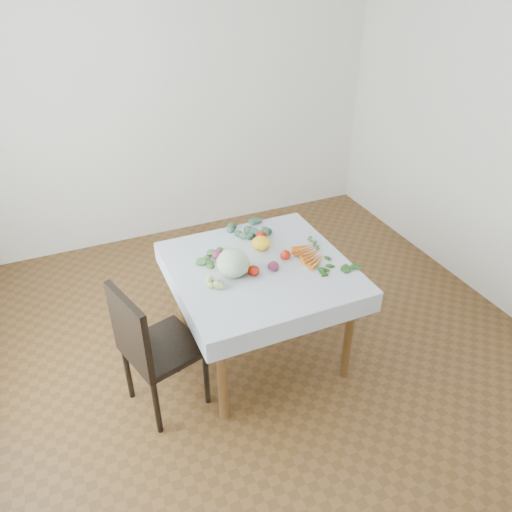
# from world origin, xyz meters

# --- Properties ---
(ground) EXTENTS (4.00, 4.00, 0.00)m
(ground) POSITION_xyz_m (0.00, 0.00, 0.00)
(ground) COLOR brown
(back_wall) EXTENTS (4.00, 0.04, 2.70)m
(back_wall) POSITION_xyz_m (0.00, 2.00, 1.35)
(back_wall) COLOR white
(back_wall) RESTS_ON ground
(table) EXTENTS (1.00, 1.00, 0.75)m
(table) POSITION_xyz_m (0.00, 0.00, 0.65)
(table) COLOR brown
(table) RESTS_ON ground
(tablecloth) EXTENTS (1.12, 1.12, 0.01)m
(tablecloth) POSITION_xyz_m (0.00, 0.00, 0.75)
(tablecloth) COLOR silver
(tablecloth) RESTS_ON table
(chair) EXTENTS (0.52, 0.52, 0.93)m
(chair) POSITION_xyz_m (-0.80, -0.19, 0.53)
(chair) COLOR black
(chair) RESTS_ON ground
(cabbage) EXTENTS (0.26, 0.26, 0.18)m
(cabbage) POSITION_xyz_m (-0.20, -0.03, 0.85)
(cabbage) COLOR #B6C6A6
(cabbage) RESTS_ON tablecloth
(tomato_a) EXTENTS (0.10, 0.10, 0.07)m
(tomato_a) POSITION_xyz_m (0.14, 0.29, 0.79)
(tomato_a) COLOR #AD1B0B
(tomato_a) RESTS_ON tablecloth
(tomato_b) EXTENTS (0.10, 0.10, 0.07)m
(tomato_b) POSITION_xyz_m (-0.08, -0.08, 0.79)
(tomato_b) COLOR #AD1B0B
(tomato_b) RESTS_ON tablecloth
(tomato_c) EXTENTS (0.09, 0.09, 0.07)m
(tomato_c) POSITION_xyz_m (-0.13, 0.05, 0.79)
(tomato_c) COLOR #AD1B0B
(tomato_c) RESTS_ON tablecloth
(tomato_d) EXTENTS (0.08, 0.08, 0.06)m
(tomato_d) POSITION_xyz_m (0.19, 0.01, 0.79)
(tomato_d) COLOR #AD1B0B
(tomato_d) RESTS_ON tablecloth
(heirloom_back) EXTENTS (0.16, 0.16, 0.09)m
(heirloom_back) POSITION_xyz_m (0.09, 0.19, 0.80)
(heirloom_back) COLOR #FFB01A
(heirloom_back) RESTS_ON tablecloth
(heirloom_front) EXTENTS (0.14, 0.14, 0.08)m
(heirloom_front) POSITION_xyz_m (-0.14, -0.02, 0.80)
(heirloom_front) COLOR #FFB01A
(heirloom_front) RESTS_ON tablecloth
(onion_a) EXTENTS (0.08, 0.08, 0.06)m
(onion_a) POSITION_xyz_m (-0.22, 0.20, 0.79)
(onion_a) COLOR #56182E
(onion_a) RESTS_ON tablecloth
(onion_b) EXTENTS (0.08, 0.08, 0.06)m
(onion_b) POSITION_xyz_m (0.06, -0.08, 0.79)
(onion_b) COLOR #56182E
(onion_b) RESTS_ON tablecloth
(tomatillo_cluster) EXTENTS (0.15, 0.10, 0.04)m
(tomatillo_cluster) POSITION_xyz_m (-0.36, -0.09, 0.78)
(tomatillo_cluster) COLOR #AFC672
(tomatillo_cluster) RESTS_ON tablecloth
(carrot_bunch) EXTENTS (0.19, 0.29, 0.03)m
(carrot_bunch) POSITION_xyz_m (0.36, -0.03, 0.77)
(carrot_bunch) COLOR orange
(carrot_bunch) RESTS_ON tablecloth
(kale_bunch) EXTENTS (0.30, 0.26, 0.04)m
(kale_bunch) POSITION_xyz_m (0.08, 0.44, 0.78)
(kale_bunch) COLOR #395E4C
(kale_bunch) RESTS_ON tablecloth
(basil_bunch) EXTENTS (0.28, 0.20, 0.01)m
(basil_bunch) POSITION_xyz_m (0.44, -0.18, 0.76)
(basil_bunch) COLOR #214F18
(basil_bunch) RESTS_ON tablecloth
(dill_bunch) EXTENTS (0.21, 0.21, 0.02)m
(dill_bunch) POSITION_xyz_m (-0.27, 0.19, 0.77)
(dill_bunch) COLOR #3D6E32
(dill_bunch) RESTS_ON tablecloth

